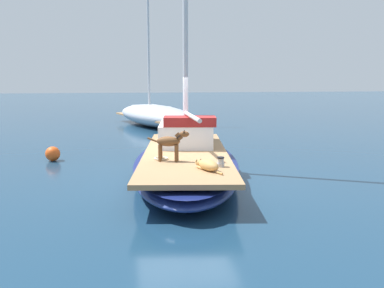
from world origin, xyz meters
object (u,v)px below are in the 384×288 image
sailboat_main (186,164)px  coiled_rope (161,158)px  dog_tan (207,165)px  deck_winch (221,162)px  dog_brown (170,142)px  moored_boat_far_astern (155,115)px  mooring_buoy (53,154)px

sailboat_main → coiled_rope: bearing=-127.5°
dog_tan → deck_winch: (0.33, 0.29, -0.01)m
dog_brown → coiled_rope: size_ratio=2.85×
dog_tan → dog_brown: dog_brown is taller
sailboat_main → moored_boat_far_astern: size_ratio=0.91×
deck_winch → moored_boat_far_astern: (-0.39, 13.49, -0.18)m
dog_tan → mooring_buoy: 6.24m
coiled_rope → moored_boat_far_astern: (0.76, 12.50, -0.11)m
dog_tan → sailboat_main: bearing=93.3°
dog_brown → moored_boat_far_astern: size_ratio=0.11×
dog_tan → dog_brown: (-0.63, 1.03, 0.32)m
moored_boat_far_astern → deck_winch: bearing=-88.3°
mooring_buoy → moored_boat_far_astern: bearing=67.2°
moored_boat_far_astern → mooring_buoy: moored_boat_far_astern is taller
dog_tan → deck_winch: 0.44m
moored_boat_far_astern → dog_brown: bearing=-92.6°
dog_tan → moored_boat_far_astern: bearing=90.2°
dog_tan → coiled_rope: size_ratio=2.81×
coiled_rope → moored_boat_far_astern: moored_boat_far_astern is taller
sailboat_main → moored_boat_far_astern: 11.59m
sailboat_main → dog_tan: dog_tan is taller
dog_tan → moored_boat_far_astern: (-0.06, 13.79, -0.19)m
moored_boat_far_astern → mooring_buoy: (-3.73, -8.86, -0.35)m
deck_winch → mooring_buoy: 6.23m
dog_brown → moored_boat_far_astern: (0.57, 12.75, -0.51)m
dog_brown → deck_winch: 1.26m
dog_brown → moored_boat_far_astern: moored_boat_far_astern is taller
moored_boat_far_astern → mooring_buoy: bearing=-112.8°
sailboat_main → dog_brown: (-0.51, -1.16, 0.75)m
dog_brown → mooring_buoy: dog_brown is taller
dog_tan → moored_boat_far_astern: 13.79m
coiled_rope → mooring_buoy: size_ratio=0.74×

